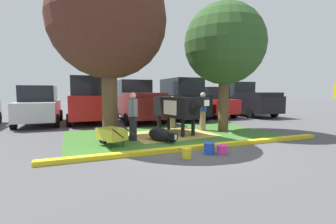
{
  "coord_description": "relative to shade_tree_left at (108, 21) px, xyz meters",
  "views": [
    {
      "loc": [
        -3.45,
        -6.47,
        1.74
      ],
      "look_at": [
        0.24,
        2.54,
        0.9
      ],
      "focal_mm": 25.87,
      "sensor_mm": 36.0,
      "label": 1
    }
  ],
  "objects": [
    {
      "name": "suv_black",
      "position": [
        5.15,
        4.94,
        -2.94
      ],
      "size": [
        2.22,
        4.65,
        2.52
      ],
      "color": "black",
      "rests_on": "ground"
    },
    {
      "name": "grass_island",
      "position": [
        2.42,
        -0.09,
        -4.2
      ],
      "size": [
        8.05,
        4.72,
        0.02
      ],
      "primitive_type": "cube",
      "color": "#386B28",
      "rests_on": "ground"
    },
    {
      "name": "sedan_silver",
      "position": [
        -2.8,
        5.29,
        -3.23
      ],
      "size": [
        2.12,
        4.45,
        2.02
      ],
      "color": "silver",
      "rests_on": "ground"
    },
    {
      "name": "hay_bedding",
      "position": [
        2.33,
        -0.16,
        -4.19
      ],
      "size": [
        3.4,
        2.67,
        0.04
      ],
      "primitive_type": "cube",
      "rotation": [
        0.0,
        0.0,
        0.09
      ],
      "color": "tan",
      "rests_on": "ground"
    },
    {
      "name": "ground_plane",
      "position": [
        2.09,
        -2.4,
        -4.21
      ],
      "size": [
        80.0,
        80.0,
        0.0
      ],
      "primitive_type": "plane",
      "color": "#4C4C4F"
    },
    {
      "name": "shade_tree_right",
      "position": [
        4.85,
        -0.08,
        -0.49
      ],
      "size": [
        3.44,
        3.44,
        5.47
      ],
      "color": "brown",
      "rests_on": "ground"
    },
    {
      "name": "person_handler",
      "position": [
        0.67,
        -0.7,
        -3.29
      ],
      "size": [
        0.34,
        0.53,
        1.71
      ],
      "color": "black",
      "rests_on": "ground"
    },
    {
      "name": "cow_holstein",
      "position": [
        2.62,
        -0.06,
        -3.12
      ],
      "size": [
        1.11,
        3.11,
        1.54
      ],
      "color": "black",
      "rests_on": "ground"
    },
    {
      "name": "wheelbarrow",
      "position": [
        -0.16,
        -1.21,
        -3.82
      ],
      "size": [
        1.07,
        1.57,
        0.63
      ],
      "color": "gold",
      "rests_on": "ground"
    },
    {
      "name": "sedan_red",
      "position": [
        7.63,
        5.39,
        -3.23
      ],
      "size": [
        2.12,
        4.45,
        2.02
      ],
      "color": "red",
      "rests_on": "ground"
    },
    {
      "name": "pickup_truck_maroon",
      "position": [
        2.37,
        5.0,
        -3.1
      ],
      "size": [
        2.34,
        5.45,
        2.42
      ],
      "color": "maroon",
      "rests_on": "ground"
    },
    {
      "name": "bucket_pink",
      "position": [
        2.53,
        -3.35,
        -4.08
      ],
      "size": [
        0.32,
        0.32,
        0.26
      ],
      "color": "#EA3893",
      "rests_on": "ground"
    },
    {
      "name": "bucket_yellow",
      "position": [
        1.43,
        -3.35,
        -4.07
      ],
      "size": [
        0.27,
        0.27,
        0.27
      ],
      "color": "yellow",
      "rests_on": "ground"
    },
    {
      "name": "person_visitor_far",
      "position": [
        4.05,
        0.31,
        -3.3
      ],
      "size": [
        0.34,
        0.53,
        1.69
      ],
      "color": "#9E7F5B",
      "rests_on": "ground"
    },
    {
      "name": "person_visitor_near",
      "position": [
        3.12,
        1.51,
        -3.41
      ],
      "size": [
        0.52,
        0.34,
        1.51
      ],
      "color": "#9E7F5B",
      "rests_on": "ground"
    },
    {
      "name": "curb_yellow",
      "position": [
        2.42,
        -2.6,
        -4.15
      ],
      "size": [
        9.25,
        0.24,
        0.12
      ],
      "primitive_type": "cube",
      "color": "yellow",
      "rests_on": "ground"
    },
    {
      "name": "pickup_truck_black",
      "position": [
        10.38,
        5.23,
        -3.1
      ],
      "size": [
        2.34,
        5.45,
        2.42
      ],
      "color": "black",
      "rests_on": "ground"
    },
    {
      "name": "calf_lying",
      "position": [
        1.53,
        -1.18,
        -3.97
      ],
      "size": [
        0.85,
        1.32,
        0.48
      ],
      "color": "black",
      "rests_on": "ground"
    },
    {
      "name": "shade_tree_left",
      "position": [
        0.0,
        0.0,
        0.0
      ],
      "size": [
        4.13,
        4.13,
        6.31
      ],
      "color": "brown",
      "rests_on": "ground"
    },
    {
      "name": "bucket_blue",
      "position": [
        2.21,
        -3.19,
        -4.05
      ],
      "size": [
        0.32,
        0.32,
        0.32
      ],
      "color": "blue",
      "rests_on": "ground"
    },
    {
      "name": "suv_dark_grey",
      "position": [
        -0.41,
        5.33,
        -2.94
      ],
      "size": [
        2.22,
        4.65,
        2.52
      ],
      "color": "red",
      "rests_on": "ground"
    }
  ]
}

